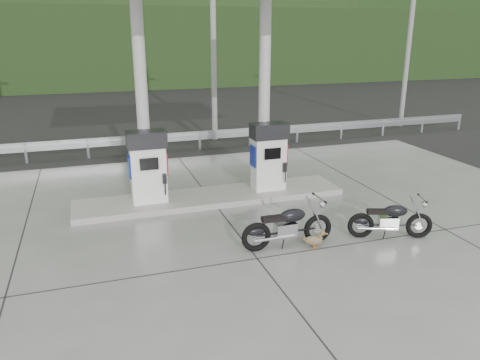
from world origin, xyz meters
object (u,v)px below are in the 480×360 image
object	(u,v)px
motorcycle_right	(390,220)
duck	(313,241)
motorcycle_left	(288,227)
gas_pump_right	(269,157)
gas_pump_left	(148,167)

from	to	relation	value
motorcycle_right	duck	world-z (taller)	motorcycle_right
motorcycle_right	motorcycle_left	bearing A→B (deg)	-168.04
motorcycle_left	duck	distance (m)	0.60
gas_pump_right	duck	bearing A→B (deg)	-95.77
gas_pump_right	motorcycle_left	xyz separation A→B (m)	(-0.82, -3.17, -0.61)
gas_pump_right	motorcycle_left	world-z (taller)	gas_pump_right
gas_pump_left	duck	world-z (taller)	gas_pump_left
gas_pump_left	motorcycle_left	distance (m)	4.01
motorcycle_right	gas_pump_right	bearing A→B (deg)	131.78
gas_pump_left	motorcycle_right	xyz separation A→B (m)	(4.64, -3.45, -0.65)
duck	motorcycle_right	bearing A→B (deg)	18.67
motorcycle_right	duck	bearing A→B (deg)	-162.23
gas_pump_right	motorcycle_right	xyz separation A→B (m)	(1.44, -3.45, -0.65)
gas_pump_right	duck	size ratio (longest dim) A/B	3.96
gas_pump_left	motorcycle_left	bearing A→B (deg)	-53.08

